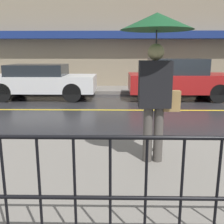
% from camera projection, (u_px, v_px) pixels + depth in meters
% --- Properties ---
extents(ground_plane, '(80.00, 80.00, 0.00)m').
position_uv_depth(ground_plane, '(171.00, 110.00, 8.22)').
color(ground_plane, '#262628').
extents(sidewalk_far, '(28.00, 1.97, 0.14)m').
position_uv_depth(sidewalk_far, '(153.00, 90.00, 12.26)').
color(sidewalk_far, slate).
rests_on(sidewalk_far, ground_plane).
extents(lane_marking, '(25.20, 0.12, 0.01)m').
position_uv_depth(lane_marking, '(171.00, 110.00, 8.22)').
color(lane_marking, gold).
rests_on(lane_marking, ground_plane).
extents(building_storefront, '(28.00, 0.85, 6.52)m').
position_uv_depth(building_storefront, '(152.00, 22.00, 12.65)').
color(building_storefront, gray).
rests_on(building_storefront, ground_plane).
extents(pedestrian, '(1.01, 1.01, 2.14)m').
position_uv_depth(pedestrian, '(156.00, 49.00, 3.64)').
color(pedestrian, '#4C4742').
rests_on(pedestrian, sidewalk_near).
extents(car_white, '(4.12, 1.73, 1.33)m').
position_uv_depth(car_white, '(42.00, 81.00, 10.20)').
color(car_white, silver).
rests_on(car_white, ground_plane).
extents(car_red, '(3.91, 1.83, 1.55)m').
position_uv_depth(car_red, '(179.00, 79.00, 10.09)').
color(car_red, maroon).
rests_on(car_red, ground_plane).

